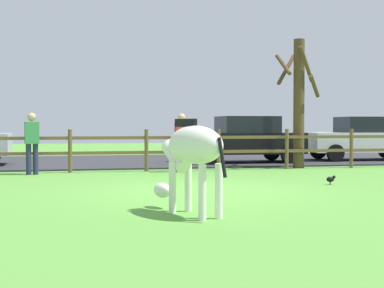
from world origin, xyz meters
name	(u,v)px	position (x,y,z in m)	size (l,w,h in m)	color
ground_plane	(201,191)	(0.00, 0.00, 0.00)	(60.00, 60.00, 0.00)	#549338
parking_asphalt	(141,161)	(0.00, 9.30, 0.03)	(28.00, 7.40, 0.05)	#2D2D33
paddock_fence	(146,147)	(-0.39, 5.00, 0.69)	(21.33, 0.11, 1.20)	brown
bare_tree	(299,100)	(4.33, 5.25, 2.09)	(1.42, 1.42, 3.93)	#513A23
zebra	(192,152)	(-0.84, -2.93, 0.93)	(0.94, 1.86, 1.41)	white
crow_on_grass	(331,179)	(3.07, 0.51, 0.13)	(0.21, 0.10, 0.20)	black
parked_car_black	(244,139)	(3.28, 7.40, 0.84)	(4.00, 1.89, 1.56)	black
parked_car_white	(363,138)	(7.90, 7.73, 0.84)	(4.13, 2.15, 1.56)	white
visitor_left_of_tree	(32,141)	(-3.50, 4.57, 0.91)	(0.39, 0.28, 1.64)	#232847
visitor_right_of_tree	(182,140)	(0.53, 4.53, 0.91)	(0.37, 0.23, 1.64)	#232847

